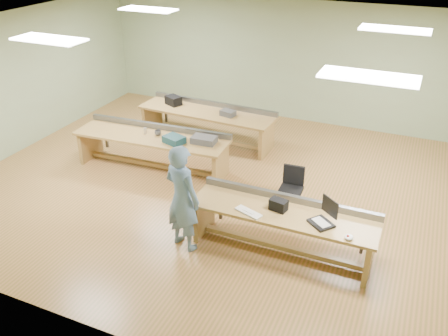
{
  "coord_description": "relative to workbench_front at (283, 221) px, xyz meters",
  "views": [
    {
      "loc": [
        3.13,
        -7.4,
        4.71
      ],
      "look_at": [
        0.16,
        -0.6,
        0.76
      ],
      "focal_mm": 38.0,
      "sensor_mm": 36.0,
      "label": 1
    }
  ],
  "objects": [
    {
      "name": "wall_back",
      "position": [
        -1.55,
        5.49,
        0.94
      ],
      "size": [
        10.0,
        0.04,
        3.0
      ],
      "primitive_type": "cube",
      "color": "#8AA27B",
      "rests_on": "floor"
    },
    {
      "name": "trackball_mouse",
      "position": [
        1.04,
        -0.32,
        0.22
      ],
      "size": [
        0.16,
        0.17,
        0.06
      ],
      "primitive_type": "ellipsoid",
      "rotation": [
        0.0,
        0.0,
        0.43
      ],
      "color": "white",
      "rests_on": "workbench_front"
    },
    {
      "name": "drinks_can",
      "position": [
        -3.49,
        1.65,
        0.25
      ],
      "size": [
        0.07,
        0.07,
        0.12
      ],
      "primitive_type": "cylinder",
      "rotation": [
        0.0,
        0.0,
        0.06
      ],
      "color": "silver",
      "rests_on": "workbench_mid"
    },
    {
      "name": "workbench_mid",
      "position": [
        -3.31,
        1.63,
        0.01
      ],
      "size": [
        3.28,
        1.05,
        0.86
      ],
      "rotation": [
        0.0,
        0.0,
        0.06
      ],
      "color": "olive",
      "rests_on": "floor"
    },
    {
      "name": "wall_front",
      "position": [
        -1.55,
        -2.51,
        0.94
      ],
      "size": [
        10.0,
        0.04,
        3.0
      ],
      "primitive_type": "cube",
      "color": "#8AA27B",
      "rests_on": "floor"
    },
    {
      "name": "fluor_panels",
      "position": [
        -1.55,
        1.49,
        2.41
      ],
      "size": [
        6.2,
        3.5,
        0.03
      ],
      "color": "white",
      "rests_on": "ceiling"
    },
    {
      "name": "camera_bag",
      "position": [
        -0.09,
        -0.01,
        0.28
      ],
      "size": [
        0.29,
        0.22,
        0.18
      ],
      "primitive_type": "cube",
      "rotation": [
        0.0,
        0.0,
        -0.2
      ],
      "color": "black",
      "rests_on": "workbench_front"
    },
    {
      "name": "storage_box_back",
      "position": [
        -3.77,
        3.37,
        0.3
      ],
      "size": [
        0.44,
        0.39,
        0.21
      ],
      "primitive_type": "cube",
      "rotation": [
        0.0,
        0.0,
        -0.43
      ],
      "color": "black",
      "rests_on": "workbench_back"
    },
    {
      "name": "keyboard",
      "position": [
        -0.47,
        -0.27,
        0.21
      ],
      "size": [
        0.47,
        0.29,
        0.03
      ],
      "primitive_type": "cube",
      "rotation": [
        0.0,
        0.0,
        -0.35
      ],
      "color": "beige",
      "rests_on": "workbench_front"
    },
    {
      "name": "ceiling",
      "position": [
        -1.55,
        1.49,
        2.44
      ],
      "size": [
        10.0,
        10.0,
        0.0
      ],
      "primitive_type": "plane",
      "color": "silver",
      "rests_on": "wall_back"
    },
    {
      "name": "person",
      "position": [
        -1.48,
        -0.49,
        0.33
      ],
      "size": [
        0.75,
        0.6,
        1.78
      ],
      "primitive_type": "imported",
      "rotation": [
        0.0,
        0.0,
        2.83
      ],
      "color": "#6A88AD",
      "rests_on": "floor"
    },
    {
      "name": "laptop_base",
      "position": [
        0.6,
        -0.13,
        0.21
      ],
      "size": [
        0.44,
        0.43,
        0.04
      ],
      "primitive_type": "cube",
      "rotation": [
        0.0,
        0.0,
        -0.68
      ],
      "color": "black",
      "rests_on": "workbench_front"
    },
    {
      "name": "floor",
      "position": [
        -1.55,
        1.49,
        -0.56
      ],
      "size": [
        10.0,
        10.0,
        0.0
      ],
      "primitive_type": "plane",
      "color": "#A46A3E",
      "rests_on": "ground"
    },
    {
      "name": "parts_bin_grey",
      "position": [
        -2.18,
        1.72,
        0.26
      ],
      "size": [
        0.49,
        0.33,
        0.13
      ],
      "primitive_type": "cube",
      "rotation": [
        0.0,
        0.0,
        0.05
      ],
      "color": "#3C3C3F",
      "rests_on": "workbench_mid"
    },
    {
      "name": "workbench_front",
      "position": [
        0.0,
        0.0,
        0.0
      ],
      "size": [
        2.87,
        0.77,
        0.86
      ],
      "rotation": [
        0.0,
        0.0,
        0.0
      ],
      "color": "olive",
      "rests_on": "floor"
    },
    {
      "name": "wall_left",
      "position": [
        -6.55,
        1.49,
        0.94
      ],
      "size": [
        0.04,
        8.0,
        3.0
      ],
      "primitive_type": "cube",
      "color": "#8AA27B",
      "rests_on": "floor"
    },
    {
      "name": "workbench_back",
      "position": [
        -2.87,
        3.32,
        0.01
      ],
      "size": [
        3.25,
        1.0,
        0.86
      ],
      "rotation": [
        0.0,
        0.0,
        -0.05
      ],
      "color": "olive",
      "rests_on": "floor"
    },
    {
      "name": "mug",
      "position": [
        -3.2,
        1.68,
        0.25
      ],
      "size": [
        0.16,
        0.16,
        0.11
      ],
      "primitive_type": "imported",
      "rotation": [
        0.0,
        0.0,
        0.25
      ],
      "color": "#3C3C3F",
      "rests_on": "workbench_mid"
    },
    {
      "name": "tray_back",
      "position": [
        -2.31,
        3.24,
        0.26
      ],
      "size": [
        0.36,
        0.29,
        0.13
      ],
      "primitive_type": "cube",
      "rotation": [
        0.0,
        0.0,
        -0.22
      ],
      "color": "#3C3C3F",
      "rests_on": "workbench_back"
    },
    {
      "name": "parts_bin_teal",
      "position": [
        -2.72,
        1.49,
        0.26
      ],
      "size": [
        0.47,
        0.4,
        0.14
      ],
      "primitive_type": "cube",
      "rotation": [
        0.0,
        0.0,
        -0.31
      ],
      "color": "#12343B",
      "rests_on": "workbench_mid"
    },
    {
      "name": "laptop_screen",
      "position": [
        0.68,
        -0.03,
        0.46
      ],
      "size": [
        0.27,
        0.22,
        0.27
      ],
      "primitive_type": "cube",
      "rotation": [
        0.0,
        0.0,
        -0.68
      ],
      "color": "black",
      "rests_on": "laptop_base"
    },
    {
      "name": "task_chair",
      "position": [
        -0.21,
        1.18,
        -0.25
      ],
      "size": [
        0.48,
        0.48,
        0.84
      ],
      "rotation": [
        0.0,
        0.0,
        0.05
      ],
      "color": "black",
      "rests_on": "floor"
    }
  ]
}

